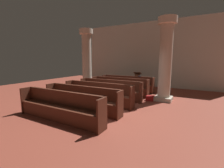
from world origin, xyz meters
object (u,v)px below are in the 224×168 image
Objects in this scene: pew_row_3 at (98,93)px; pillar_far_side at (87,59)px; pew_row_0 at (127,83)px; hymn_book at (139,76)px; pew_row_1 at (119,86)px; pew_row_4 at (81,98)px; pew_row_5 at (59,105)px; kneeler_box_red at (150,98)px; pillar_aisle_side at (166,59)px; lectern at (137,81)px; pew_row_2 at (110,89)px.

pillar_far_side is at bearing 135.69° from pew_row_3.
pew_row_0 is 0.87m from hymn_book.
pew_row_1 is 1.00× the size of pew_row_4.
pew_row_5 is (0.00, -5.28, 0.00)m from pew_row_0.
pew_row_0 is at bearing 90.00° from pew_row_3.
pew_row_4 is 9.83× the size of kneeler_box_red.
pew_row_0 is at bearing 152.93° from pillar_aisle_side.
lectern is (0.19, 4.51, -0.03)m from pew_row_3.
pew_row_5 is at bearing -116.55° from kneeler_box_red.
pew_row_2 is 3.46m from lectern.
pew_row_1 is at bearing -4.46° from pillar_far_side.
pillar_aisle_side reaches higher than pew_row_2.
pew_row_0 is 0.87× the size of pillar_far_side.
pew_row_0 and pew_row_4 have the same top height.
hymn_book is (0.72, 5.47, 0.44)m from pew_row_5.
pew_row_2 is 3.17m from pew_row_5.
pew_row_1 is 16.70× the size of hymn_book.
kneeler_box_red is (1.86, 3.72, -0.37)m from pew_row_5.
pew_row_2 is at bearing 90.00° from pew_row_4.
pillar_far_side is 19.10× the size of hymn_book.
pew_row_5 is at bearing -90.00° from pew_row_3.
pew_row_5 is (0.00, -1.06, 0.00)m from pew_row_4.
pew_row_3 is 1.06m from pew_row_4.
pew_row_2 is at bearing -90.00° from pew_row_0.
pew_row_5 is at bearing -90.00° from pew_row_4.
pillar_far_side is (-2.35, 1.24, 1.45)m from pew_row_2.
pew_row_1 reaches higher than kneeler_box_red.
lectern is (0.19, 2.39, -0.03)m from pew_row_1.
kneeler_box_red is (1.86, 0.55, -0.37)m from pew_row_2.
kneeler_box_red is at bearing -15.22° from pew_row_1.
pew_row_1 is at bearing -120.18° from hymn_book.
pillar_far_side is 3.68m from lectern.
pew_row_3 is at bearing -139.15° from kneeler_box_red.
hymn_book reaches higher than pew_row_3.
hymn_book reaches higher than kneeler_box_red.
pew_row_3 is at bearing -44.31° from pillar_far_side.
pew_row_5 is 9.83× the size of kneeler_box_red.
pew_row_0 is 16.70× the size of hymn_book.
pillar_aisle_side reaches higher than kneeler_box_red.
pew_row_5 is at bearing -90.00° from pew_row_0.
pillar_aisle_side is at bearing 51.30° from pew_row_4.
pew_row_4 is at bearing -54.95° from pillar_far_side.
kneeler_box_red is (1.86, -1.56, -0.37)m from pew_row_0.
pew_row_5 is 16.70× the size of hymn_book.
hymn_book is at bearing 80.70° from pew_row_4.
pew_row_4 is 0.87× the size of pillar_aisle_side.
pew_row_2 is 1.00× the size of pew_row_4.
pew_row_1 is 3.01× the size of lectern.
pew_row_0 is at bearing 90.00° from pew_row_2.
pillar_aisle_side is at bearing 20.23° from pew_row_2.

